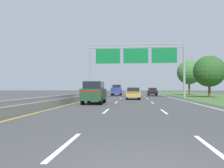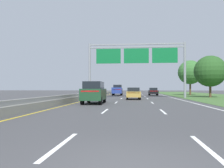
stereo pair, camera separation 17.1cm
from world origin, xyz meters
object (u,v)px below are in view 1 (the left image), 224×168
car_black_right_lane_sedan (152,91)px  pickup_truck_blue (117,90)px  car_red_centre_lane_sedan (133,91)px  car_darkgreen_left_lane_suv (94,92)px  overhead_sign_gantry (136,58)px  roadside_tree_mid (209,71)px  car_gold_centre_lane_sedan (133,93)px  roadside_tree_far (189,72)px

car_black_right_lane_sedan → pickup_truck_blue: bearing=89.7°
car_red_centre_lane_sedan → car_darkgreen_left_lane_suv: bearing=170.2°
overhead_sign_gantry → roadside_tree_mid: size_ratio=2.24×
pickup_truck_blue → car_gold_centre_lane_sedan: bearing=-169.2°
car_darkgreen_left_lane_suv → roadside_tree_far: (15.52, 27.99, 3.73)m
roadside_tree_mid → car_darkgreen_left_lane_suv: bearing=-134.3°
overhead_sign_gantry → pickup_truck_blue: overhead_sign_gantry is taller
car_red_centre_lane_sedan → roadside_tree_far: bearing=-76.1°
car_gold_centre_lane_sedan → car_black_right_lane_sedan: 17.60m
overhead_sign_gantry → car_darkgreen_left_lane_suv: (-4.14, -13.88, -5.01)m
overhead_sign_gantry → car_gold_centre_lane_sedan: 7.19m
overhead_sign_gantry → car_black_right_lane_sedan: size_ratio=3.42×
car_gold_centre_lane_sedan → car_black_right_lane_sedan: bearing=-14.3°
pickup_truck_blue → car_black_right_lane_sedan: size_ratio=1.23×
roadside_tree_far → car_red_centre_lane_sedan: bearing=-164.5°
car_black_right_lane_sedan → roadside_tree_far: (7.86, 1.81, 4.01)m
pickup_truck_blue → car_gold_centre_lane_sedan: size_ratio=1.22×
car_gold_centre_lane_sedan → roadside_tree_far: size_ratio=0.60×
pickup_truck_blue → car_gold_centre_lane_sedan: 17.57m
overhead_sign_gantry → car_darkgreen_left_lane_suv: size_ratio=3.18×
pickup_truck_blue → roadside_tree_far: roadside_tree_far is taller
car_gold_centre_lane_sedan → car_darkgreen_left_lane_suv: (-3.72, -9.03, 0.28)m
car_red_centre_lane_sedan → roadside_tree_mid: (12.34, -8.34, 3.39)m
car_black_right_lane_sedan → roadside_tree_far: roadside_tree_far is taller
overhead_sign_gantry → roadside_tree_far: bearing=51.1°
car_darkgreen_left_lane_suv → roadside_tree_mid: size_ratio=0.71×
overhead_sign_gantry → pickup_truck_blue: bearing=107.4°
pickup_truck_blue → car_red_centre_lane_sedan: 3.70m
car_gold_centre_lane_sedan → roadside_tree_mid: (12.22, 7.32, 3.39)m
car_gold_centre_lane_sedan → roadside_tree_far: (11.81, 18.96, 4.01)m
roadside_tree_far → roadside_tree_mid: bearing=-88.0°
car_red_centre_lane_sedan → roadside_tree_mid: 15.27m
overhead_sign_gantry → roadside_tree_far: (11.38, 14.11, -1.28)m
car_black_right_lane_sedan → car_red_centre_lane_sedan: same height
overhead_sign_gantry → car_darkgreen_left_lane_suv: bearing=-106.6°
car_darkgreen_left_lane_suv → overhead_sign_gantry: bearing=-17.7°
overhead_sign_gantry → roadside_tree_mid: bearing=11.8°
car_gold_centre_lane_sedan → car_black_right_lane_sedan: size_ratio=1.01×
pickup_truck_blue → roadside_tree_mid: roadside_tree_mid is taller
car_gold_centre_lane_sedan → roadside_tree_mid: bearing=-60.4°
overhead_sign_gantry → car_red_centre_lane_sedan: overhead_sign_gantry is taller
pickup_truck_blue → roadside_tree_mid: bearing=-122.8°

